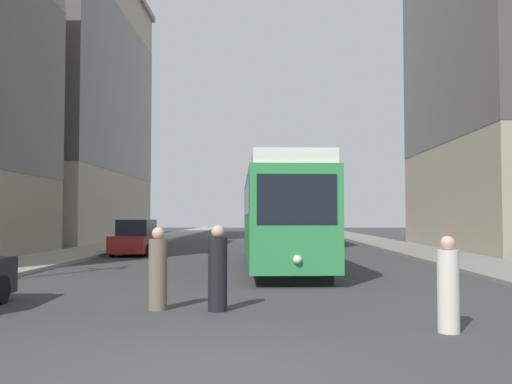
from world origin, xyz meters
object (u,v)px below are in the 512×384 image
Objects in this scene: streetcar at (279,213)px; pedestrian_on_sidewalk at (158,271)px; parked_car_left_near at (136,238)px; pedestrian_crossing_far at (218,271)px; pedestrian_crossing_near at (448,288)px; transit_bus at (313,217)px.

streetcar is 8.21× the size of pedestrian_on_sidewalk.
parked_car_left_near is 2.61× the size of pedestrian_crossing_far.
pedestrian_on_sidewalk is at bearing -36.75° from pedestrian_crossing_near.
transit_bus is at bearing 50.26° from parked_car_left_near.
pedestrian_on_sidewalk reaches higher than pedestrian_crossing_near.
pedestrian_crossing_near is 0.91× the size of pedestrian_crossing_far.
pedestrian_crossing_near is (-0.37, -31.95, -1.19)m from transit_bus.
streetcar reaches higher than transit_bus.
transit_bus is at bearing -50.15° from pedestrian_crossing_far.
parked_car_left_near reaches higher than pedestrian_on_sidewalk.
transit_bus is 31.97m from pedestrian_crossing_near.
pedestrian_crossing_near is 0.94× the size of pedestrian_on_sidewalk.
streetcar reaches higher than pedestrian_crossing_near.
transit_bus is 6.84× the size of pedestrian_crossing_near.
pedestrian_crossing_far is (-1.53, -10.74, -1.27)m from streetcar.
streetcar is at bearing -49.72° from pedestrian_crossing_far.
streetcar is 10.92m from pedestrian_crossing_far.
transit_bus is at bearing 78.54° from streetcar.
streetcar is 8.75× the size of pedestrian_crossing_near.
transit_bus reaches higher than pedestrian_crossing_far.
pedestrian_on_sidewalk is (-5.74, -29.67, -1.14)m from transit_bus.
transit_bus is 30.24m from pedestrian_on_sidewalk.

